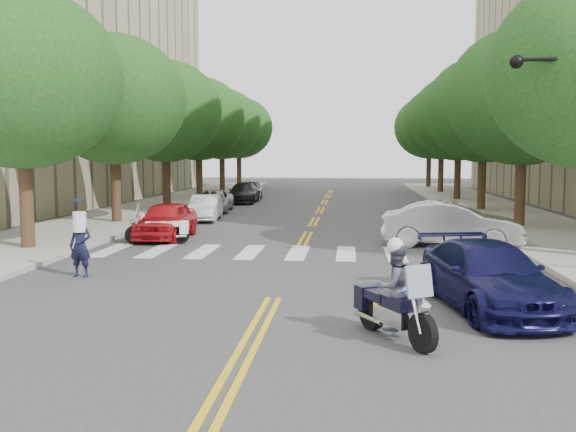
# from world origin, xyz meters

# --- Properties ---
(ground) EXTENTS (140.00, 140.00, 0.00)m
(ground) POSITION_xyz_m (0.00, 0.00, 0.00)
(ground) COLOR #38383A
(ground) RESTS_ON ground
(sidewalk_left) EXTENTS (5.00, 60.00, 0.15)m
(sidewalk_left) POSITION_xyz_m (-9.50, 22.00, 0.07)
(sidewalk_left) COLOR #9E9991
(sidewalk_left) RESTS_ON ground
(sidewalk_right) EXTENTS (5.00, 60.00, 0.15)m
(sidewalk_right) POSITION_xyz_m (9.50, 22.00, 0.07)
(sidewalk_right) COLOR #9E9991
(sidewalk_right) RESTS_ON ground
(tree_l_0) EXTENTS (6.40, 6.40, 8.45)m
(tree_l_0) POSITION_xyz_m (-8.80, 6.00, 5.55)
(tree_l_0) COLOR #382316
(tree_l_0) RESTS_ON ground
(tree_l_1) EXTENTS (6.40, 6.40, 8.45)m
(tree_l_1) POSITION_xyz_m (-8.80, 14.00, 5.55)
(tree_l_1) COLOR #382316
(tree_l_1) RESTS_ON ground
(tree_l_2) EXTENTS (6.40, 6.40, 8.45)m
(tree_l_2) POSITION_xyz_m (-8.80, 22.00, 5.55)
(tree_l_2) COLOR #382316
(tree_l_2) RESTS_ON ground
(tree_l_3) EXTENTS (6.40, 6.40, 8.45)m
(tree_l_3) POSITION_xyz_m (-8.80, 30.00, 5.55)
(tree_l_3) COLOR #382316
(tree_l_3) RESTS_ON ground
(tree_l_4) EXTENTS (6.40, 6.40, 8.45)m
(tree_l_4) POSITION_xyz_m (-8.80, 38.00, 5.55)
(tree_l_4) COLOR #382316
(tree_l_4) RESTS_ON ground
(tree_l_5) EXTENTS (6.40, 6.40, 8.45)m
(tree_l_5) POSITION_xyz_m (-8.80, 46.00, 5.55)
(tree_l_5) COLOR #382316
(tree_l_5) RESTS_ON ground
(tree_r_1) EXTENTS (6.40, 6.40, 8.45)m
(tree_r_1) POSITION_xyz_m (8.80, 14.00, 5.55)
(tree_r_1) COLOR #382316
(tree_r_1) RESTS_ON ground
(tree_r_2) EXTENTS (6.40, 6.40, 8.45)m
(tree_r_2) POSITION_xyz_m (8.80, 22.00, 5.55)
(tree_r_2) COLOR #382316
(tree_r_2) RESTS_ON ground
(tree_r_3) EXTENTS (6.40, 6.40, 8.45)m
(tree_r_3) POSITION_xyz_m (8.80, 30.00, 5.55)
(tree_r_3) COLOR #382316
(tree_r_3) RESTS_ON ground
(tree_r_4) EXTENTS (6.40, 6.40, 8.45)m
(tree_r_4) POSITION_xyz_m (8.80, 38.00, 5.55)
(tree_r_4) COLOR #382316
(tree_r_4) RESTS_ON ground
(tree_r_5) EXTENTS (6.40, 6.40, 8.45)m
(tree_r_5) POSITION_xyz_m (8.80, 46.00, 5.55)
(tree_r_5) COLOR #382316
(tree_r_5) RESTS_ON ground
(motorcycle_police) EXTENTS (1.32, 1.99, 1.77)m
(motorcycle_police) POSITION_xyz_m (2.41, -2.86, 0.79)
(motorcycle_police) COLOR black
(motorcycle_police) RESTS_ON ground
(motorcycle_parked) EXTENTS (2.25, 0.79, 1.46)m
(motorcycle_parked) POSITION_xyz_m (-4.91, 8.11, 0.51)
(motorcycle_parked) COLOR black
(motorcycle_parked) RESTS_ON ground
(officer_standing) EXTENTS (0.64, 0.46, 1.63)m
(officer_standing) POSITION_xyz_m (-5.28, 2.00, 0.82)
(officer_standing) COLOR black
(officer_standing) RESTS_ON ground
(convertible) EXTENTS (4.91, 2.33, 1.55)m
(convertible) POSITION_xyz_m (5.15, 8.50, 0.78)
(convertible) COLOR #B7B7B9
(convertible) RESTS_ON ground
(sedan_blue) EXTENTS (2.77, 4.96, 1.36)m
(sedan_blue) POSITION_xyz_m (4.51, -0.50, 0.68)
(sedan_blue) COLOR #0D0D38
(sedan_blue) RESTS_ON ground
(parked_car_a) EXTENTS (1.69, 4.12, 1.40)m
(parked_car_a) POSITION_xyz_m (-5.20, 9.50, 0.70)
(parked_car_a) COLOR red
(parked_car_a) RESTS_ON ground
(parked_car_b) EXTENTS (1.61, 3.79, 1.22)m
(parked_car_b) POSITION_xyz_m (-5.20, 16.07, 0.61)
(parked_car_b) COLOR white
(parked_car_b) RESTS_ON ground
(parked_car_c) EXTENTS (2.34, 4.46, 1.20)m
(parked_car_c) POSITION_xyz_m (-5.85, 20.67, 0.60)
(parked_car_c) COLOR #9FA2A7
(parked_car_c) RESTS_ON ground
(parked_car_d) EXTENTS (1.84, 4.42, 1.28)m
(parked_car_d) POSITION_xyz_m (-5.20, 27.02, 0.64)
(parked_car_d) COLOR black
(parked_car_d) RESTS_ON ground
(parked_car_e) EXTENTS (1.80, 4.05, 1.35)m
(parked_car_e) POSITION_xyz_m (-5.20, 29.50, 0.68)
(parked_car_e) COLOR #949398
(parked_car_e) RESTS_ON ground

